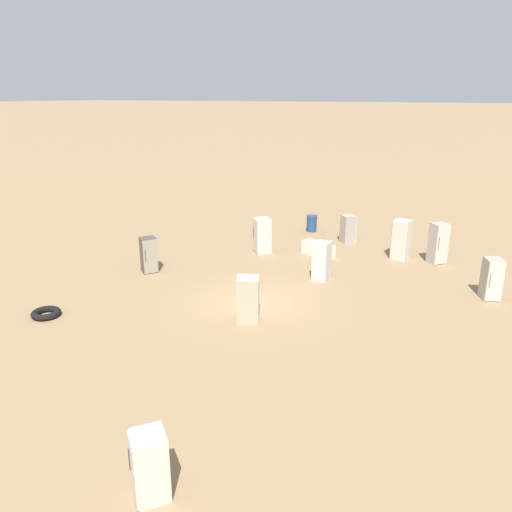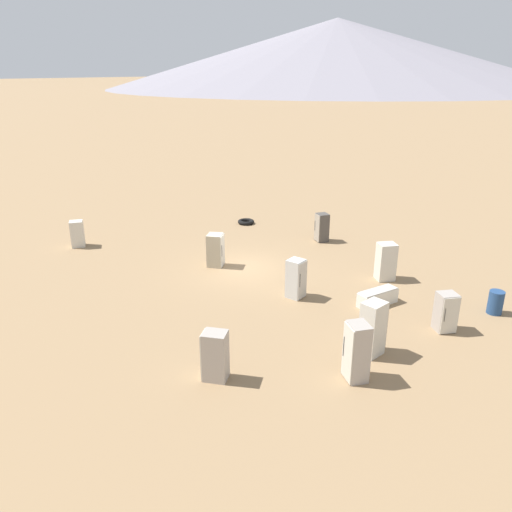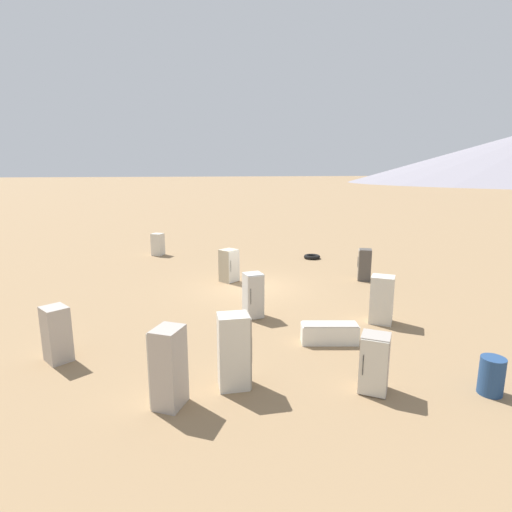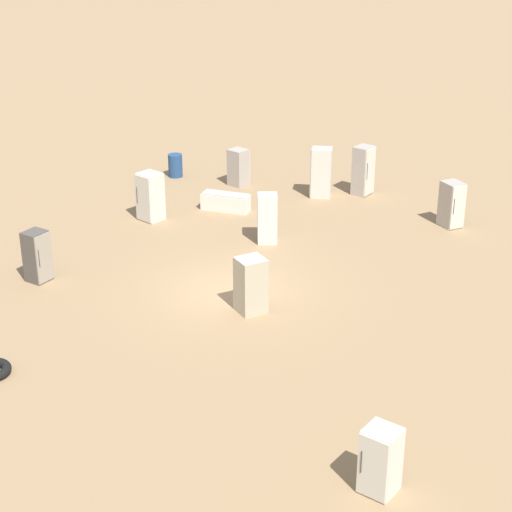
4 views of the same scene
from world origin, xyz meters
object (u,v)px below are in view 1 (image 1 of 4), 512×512
(discarded_fridge_2, at_px, (438,243))
(discarded_fridge_6, at_px, (149,255))
(discarded_fridge_5, at_px, (150,466))
(discarded_fridge_9, at_px, (248,299))
(discarded_fridge_8, at_px, (492,279))
(discarded_fridge_7, at_px, (318,249))
(discarded_fridge_1, at_px, (401,240))
(rusty_barrel, at_px, (312,223))
(discarded_fridge_4, at_px, (322,261))
(scrap_tire, at_px, (46,313))
(discarded_fridge_3, at_px, (262,235))
(discarded_fridge_0, at_px, (348,229))

(discarded_fridge_2, height_order, discarded_fridge_6, discarded_fridge_2)
(discarded_fridge_5, distance_m, discarded_fridge_9, 8.22)
(discarded_fridge_2, height_order, discarded_fridge_8, discarded_fridge_2)
(discarded_fridge_7, bearing_deg, discarded_fridge_1, 132.57)
(discarded_fridge_2, relative_size, discarded_fridge_8, 1.18)
(rusty_barrel, bearing_deg, discarded_fridge_7, -64.40)
(discarded_fridge_1, bearing_deg, discarded_fridge_8, -117.03)
(discarded_fridge_1, distance_m, discarded_fridge_9, 10.01)
(discarded_fridge_4, xyz_separation_m, discarded_fridge_5, (1.30, -13.01, -0.12))
(scrap_tire, bearing_deg, discarded_fridge_7, 61.45)
(discarded_fridge_9, bearing_deg, discarded_fridge_4, 55.22)
(discarded_fridge_1, bearing_deg, discarded_fridge_2, -71.94)
(discarded_fridge_1, distance_m, scrap_tire, 15.91)
(discarded_fridge_6, relative_size, rusty_barrel, 1.68)
(scrap_tire, bearing_deg, discarded_fridge_4, 47.50)
(discarded_fridge_6, height_order, discarded_fridge_9, discarded_fridge_9)
(discarded_fridge_3, relative_size, discarded_fridge_6, 1.09)
(discarded_fridge_7, height_order, discarded_fridge_9, discarded_fridge_9)
(discarded_fridge_1, xyz_separation_m, discarded_fridge_2, (1.66, 0.18, -0.01))
(discarded_fridge_6, bearing_deg, discarded_fridge_7, 170.51)
(discarded_fridge_2, bearing_deg, discarded_fridge_3, -33.54)
(discarded_fridge_1, height_order, discarded_fridge_2, discarded_fridge_1)
(rusty_barrel, bearing_deg, discarded_fridge_3, -98.73)
(discarded_fridge_8, bearing_deg, scrap_tire, 10.01)
(discarded_fridge_3, bearing_deg, discarded_fridge_8, -141.95)
(discarded_fridge_5, bearing_deg, discarded_fridge_6, -10.61)
(discarded_fridge_1, bearing_deg, discarded_fridge_5, -171.60)
(discarded_fridge_3, relative_size, scrap_tire, 1.69)
(discarded_fridge_4, bearing_deg, discarded_fridge_6, -157.61)
(discarded_fridge_9, relative_size, rusty_barrel, 1.72)
(scrap_tire, bearing_deg, discarded_fridge_1, 51.96)
(discarded_fridge_6, relative_size, discarded_fridge_9, 0.98)
(discarded_fridge_5, distance_m, rusty_barrel, 20.70)
(discarded_fridge_0, height_order, rusty_barrel, discarded_fridge_0)
(discarded_fridge_2, xyz_separation_m, discarded_fridge_6, (-11.19, -7.23, -0.16))
(discarded_fridge_7, distance_m, scrap_tire, 12.75)
(discarded_fridge_5, height_order, scrap_tire, discarded_fridge_5)
(discarded_fridge_4, height_order, scrap_tire, discarded_fridge_4)
(discarded_fridge_4, relative_size, discarded_fridge_5, 1.17)
(discarded_fridge_8, bearing_deg, discarded_fridge_1, -62.16)
(discarded_fridge_9, bearing_deg, discarded_fridge_2, 37.78)
(discarded_fridge_0, height_order, scrap_tire, discarded_fridge_0)
(discarded_fridge_2, distance_m, discarded_fridge_5, 17.81)
(discarded_fridge_5, relative_size, discarded_fridge_9, 0.89)
(discarded_fridge_9, relative_size, scrap_tire, 1.58)
(discarded_fridge_9, distance_m, rusty_barrel, 12.50)
(discarded_fridge_1, xyz_separation_m, scrap_tire, (-9.79, -12.51, -0.84))
(discarded_fridge_1, height_order, discarded_fridge_7, discarded_fridge_1)
(discarded_fridge_0, relative_size, discarded_fridge_6, 0.93)
(discarded_fridge_5, height_order, rusty_barrel, discarded_fridge_5)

